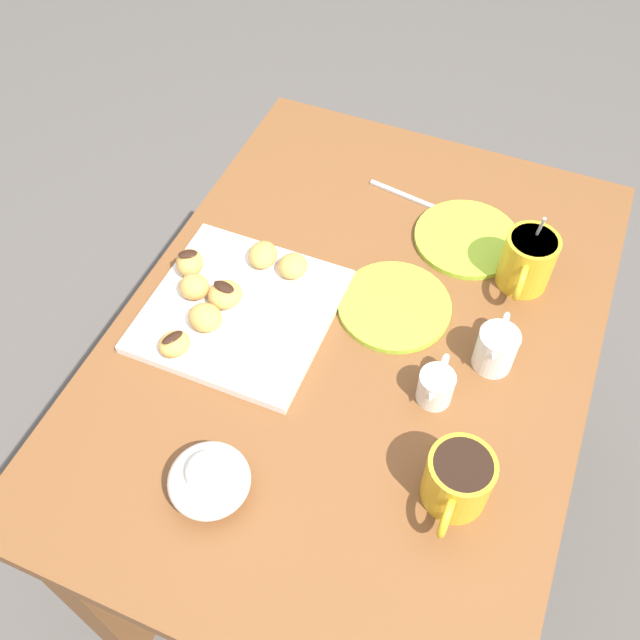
% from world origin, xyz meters
% --- Properties ---
extents(ground_plane, '(8.00, 8.00, 0.00)m').
position_xyz_m(ground_plane, '(0.00, 0.00, 0.00)').
color(ground_plane, '#514C47').
extents(dining_table, '(1.00, 0.72, 0.70)m').
position_xyz_m(dining_table, '(0.00, 0.00, 0.57)').
color(dining_table, brown).
rests_on(dining_table, ground_plane).
extents(pastry_plate_square, '(0.28, 0.28, 0.02)m').
position_xyz_m(pastry_plate_square, '(0.04, -0.18, 0.71)').
color(pastry_plate_square, white).
rests_on(pastry_plate_square, dining_table).
extents(coffee_mug_mustard_left, '(0.13, 0.08, 0.15)m').
position_xyz_m(coffee_mug_mustard_left, '(-0.20, 0.21, 0.76)').
color(coffee_mug_mustard_left, gold).
rests_on(coffee_mug_mustard_left, dining_table).
extents(coffee_mug_mustard_right, '(0.13, 0.09, 0.09)m').
position_xyz_m(coffee_mug_mustard_right, '(0.20, 0.21, 0.75)').
color(coffee_mug_mustard_right, gold).
rests_on(coffee_mug_mustard_right, dining_table).
extents(cream_pitcher_white, '(0.10, 0.06, 0.07)m').
position_xyz_m(cream_pitcher_white, '(-0.02, 0.21, 0.74)').
color(cream_pitcher_white, white).
rests_on(cream_pitcher_white, dining_table).
extents(ice_cream_bowl, '(0.11, 0.11, 0.08)m').
position_xyz_m(ice_cream_bowl, '(0.32, -0.08, 0.74)').
color(ice_cream_bowl, white).
rests_on(ice_cream_bowl, dining_table).
extents(chocolate_sauce_pitcher, '(0.09, 0.05, 0.06)m').
position_xyz_m(chocolate_sauce_pitcher, '(0.07, 0.15, 0.74)').
color(chocolate_sauce_pitcher, white).
rests_on(chocolate_sauce_pitcher, dining_table).
extents(saucer_lime_left, '(0.18, 0.18, 0.01)m').
position_xyz_m(saucer_lime_left, '(-0.07, 0.04, 0.71)').
color(saucer_lime_left, '#9EC633').
rests_on(saucer_lime_left, dining_table).
extents(saucer_lime_right, '(0.18, 0.18, 0.01)m').
position_xyz_m(saucer_lime_right, '(-0.25, 0.11, 0.71)').
color(saucer_lime_right, '#9EC633').
rests_on(saucer_lime_right, dining_table).
extents(loose_spoon_near_saucer, '(0.04, 0.16, 0.01)m').
position_xyz_m(loose_spoon_near_saucer, '(-0.31, 0.01, 0.71)').
color(loose_spoon_near_saucer, silver).
rests_on(loose_spoon_near_saucer, dining_table).
extents(beignet_0, '(0.06, 0.06, 0.03)m').
position_xyz_m(beignet_0, '(0.15, -0.23, 0.74)').
color(beignet_0, '#D19347').
rests_on(beignet_0, pastry_plate_square).
extents(chocolate_drizzle_0, '(0.04, 0.03, 0.00)m').
position_xyz_m(chocolate_drizzle_0, '(0.15, -0.23, 0.75)').
color(chocolate_drizzle_0, black).
rests_on(chocolate_drizzle_0, beignet_0).
extents(beignet_1, '(0.06, 0.06, 0.03)m').
position_xyz_m(beignet_1, '(-0.06, -0.13, 0.74)').
color(beignet_1, '#D19347').
rests_on(beignet_1, pastry_plate_square).
extents(beignet_2, '(0.05, 0.05, 0.04)m').
position_xyz_m(beignet_2, '(0.04, -0.26, 0.74)').
color(beignet_2, '#D19347').
rests_on(beignet_2, pastry_plate_square).
extents(beignet_3, '(0.07, 0.07, 0.04)m').
position_xyz_m(beignet_3, '(0.04, -0.21, 0.74)').
color(beignet_3, '#D19347').
rests_on(beignet_3, pastry_plate_square).
extents(chocolate_drizzle_3, '(0.02, 0.04, 0.00)m').
position_xyz_m(chocolate_drizzle_3, '(0.04, -0.21, 0.76)').
color(chocolate_drizzle_3, black).
rests_on(chocolate_drizzle_3, beignet_3).
extents(beignet_4, '(0.06, 0.06, 0.04)m').
position_xyz_m(beignet_4, '(0.09, -0.21, 0.74)').
color(beignet_4, '#D19347').
rests_on(beignet_4, pastry_plate_square).
extents(beignet_5, '(0.07, 0.06, 0.04)m').
position_xyz_m(beignet_5, '(-0.00, -0.29, 0.74)').
color(beignet_5, '#D19347').
rests_on(beignet_5, pastry_plate_square).
extents(chocolate_drizzle_5, '(0.03, 0.04, 0.00)m').
position_xyz_m(chocolate_drizzle_5, '(-0.00, -0.29, 0.76)').
color(chocolate_drizzle_5, black).
rests_on(chocolate_drizzle_5, beignet_5).
extents(beignet_6, '(0.07, 0.06, 0.03)m').
position_xyz_m(beignet_6, '(-0.06, -0.19, 0.74)').
color(beignet_6, '#D19347').
rests_on(beignet_6, pastry_plate_square).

